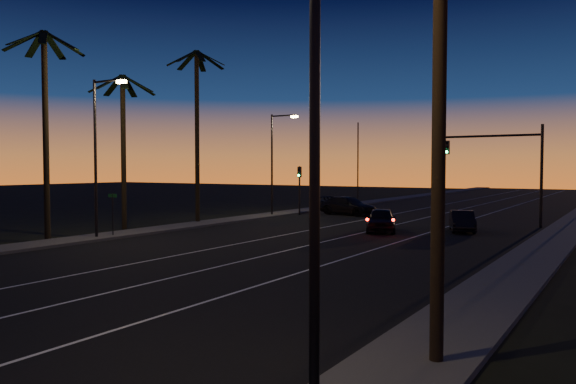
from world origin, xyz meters
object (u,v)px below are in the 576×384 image
Objects in this scene: utility_pole at (439,105)px; cross_car at (348,206)px; signal_mast at (505,157)px; right_car at (462,221)px; lead_car at (381,220)px.

utility_pole reaches higher than cross_car.
right_car is (-1.53, -5.16, -4.11)m from signal_mast.
utility_pole is at bearing -64.89° from lead_car.
signal_mast is at bearing 98.47° from utility_pole.
right_car is at bearing -106.52° from signal_mast.
lead_car reaches higher than right_car.
cross_car is at bearing 169.45° from signal_mast.
cross_car reaches higher than right_car.
cross_car is (-11.70, 7.62, 0.12)m from right_car.
signal_mast is 1.36× the size of lead_car.
signal_mast is 6.77m from right_car.
utility_pole is 37.24m from cross_car.
right_car is 0.75× the size of cross_car.
utility_pole reaches higher than right_car.
signal_mast is at bearing -10.55° from cross_car.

